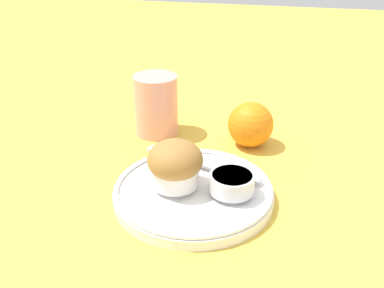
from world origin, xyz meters
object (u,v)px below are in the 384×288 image
Objects in this scene: butter_knife at (201,163)px; muffin at (175,164)px; orange_fruit at (251,124)px; juice_glass at (156,105)px.

muffin is at bearing -93.63° from butter_knife.
muffin is at bearing -114.37° from orange_fruit.
muffin is 0.20m from juice_glass.
juice_glass reaches higher than orange_fruit.
muffin is 0.70× the size of juice_glass.
muffin is at bearing -65.41° from juice_glass.
orange_fruit reaches higher than butter_knife.
muffin reaches higher than orange_fruit.
juice_glass is (-0.16, 0.01, 0.01)m from orange_fruit.
juice_glass is at bearing 114.59° from muffin.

